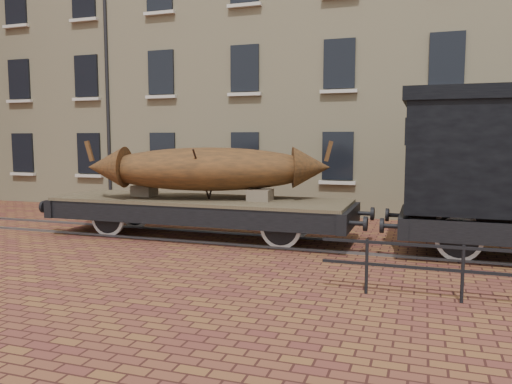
% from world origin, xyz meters
% --- Properties ---
extents(ground, '(90.00, 90.00, 0.00)m').
position_xyz_m(ground, '(0.00, 0.00, 0.00)').
color(ground, '#582922').
extents(warehouse_cream, '(40.00, 10.19, 14.00)m').
position_xyz_m(warehouse_cream, '(3.00, 9.99, 7.00)').
color(warehouse_cream, '#CBB98A').
rests_on(warehouse_cream, ground).
extents(rail_track, '(30.00, 1.52, 0.06)m').
position_xyz_m(rail_track, '(0.00, 0.00, 0.03)').
color(rail_track, '#59595E').
rests_on(rail_track, ground).
extents(flatcar_wagon, '(9.49, 2.57, 1.43)m').
position_xyz_m(flatcar_wagon, '(-2.06, -0.00, 0.89)').
color(flatcar_wagon, brown).
rests_on(flatcar_wagon, ground).
extents(iron_boat, '(6.80, 3.62, 1.64)m').
position_xyz_m(iron_boat, '(-1.78, -0.00, 1.96)').
color(iron_boat, brown).
rests_on(iron_boat, flatcar_wagon).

